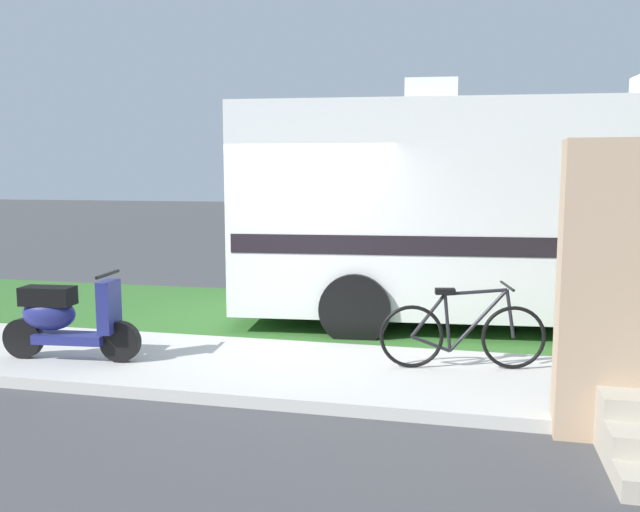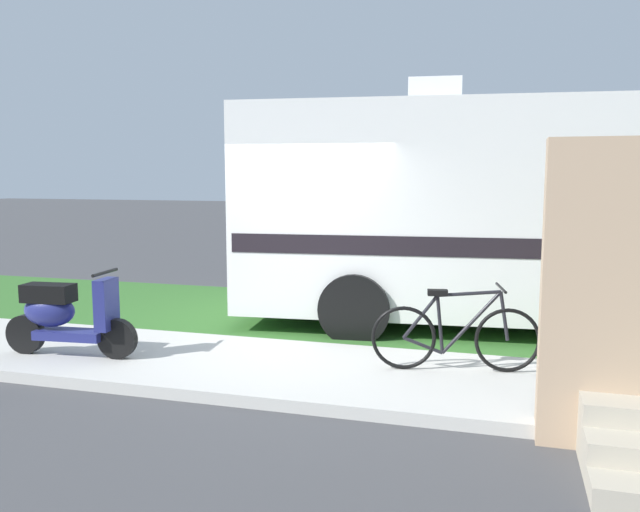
# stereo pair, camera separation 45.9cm
# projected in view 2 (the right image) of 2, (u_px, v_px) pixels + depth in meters

# --- Properties ---
(ground_plane) EXTENTS (80.00, 80.00, 0.00)m
(ground_plane) POSITION_uv_depth(u_px,v_px,m) (289.00, 345.00, 8.07)
(ground_plane) COLOR #424244
(sidewalk) EXTENTS (24.00, 2.00, 0.12)m
(sidewalk) POSITION_uv_depth(u_px,v_px,m) (252.00, 368.00, 6.92)
(sidewalk) COLOR beige
(sidewalk) RESTS_ON ground
(grass_strip) EXTENTS (24.00, 3.40, 0.08)m
(grass_strip) POSITION_uv_depth(u_px,v_px,m) (322.00, 317.00, 9.49)
(grass_strip) COLOR #336628
(grass_strip) RESTS_ON ground
(motorhome_rv) EXTENTS (7.54, 3.23, 3.54)m
(motorhome_rv) POSITION_uv_depth(u_px,v_px,m) (524.00, 207.00, 8.71)
(motorhome_rv) COLOR silver
(motorhome_rv) RESTS_ON ground
(scooter) EXTENTS (1.56, 0.50, 0.97)m
(scooter) POSITION_uv_depth(u_px,v_px,m) (65.00, 315.00, 7.12)
(scooter) COLOR black
(scooter) RESTS_ON ground
(bicycle) EXTENTS (1.69, 0.52, 0.89)m
(bicycle) POSITION_uv_depth(u_px,v_px,m) (455.00, 335.00, 6.57)
(bicycle) COLOR black
(bicycle) RESTS_ON ground
(pickup_truck_near) EXTENTS (5.48, 2.32, 1.71)m
(pickup_truck_near) POSITION_uv_depth(u_px,v_px,m) (521.00, 234.00, 12.94)
(pickup_truck_near) COLOR silver
(pickup_truck_near) RESTS_ON ground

